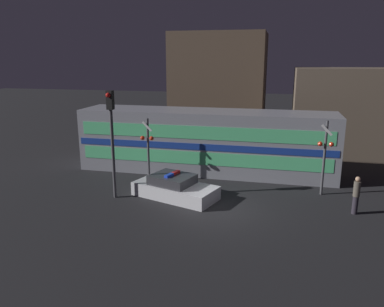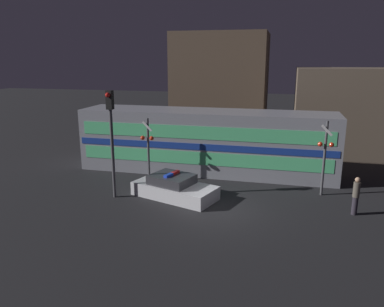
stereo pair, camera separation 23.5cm
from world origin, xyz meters
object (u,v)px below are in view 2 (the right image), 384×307
(police_car, at_px, (174,188))
(traffic_light_corner, at_px, (111,130))
(pedestrian, at_px, (356,196))
(train, at_px, (206,141))
(crossing_signal_near, at_px, (325,154))

(police_car, height_order, traffic_light_corner, traffic_light_corner)
(police_car, distance_m, pedestrian, 8.52)
(traffic_light_corner, bearing_deg, police_car, 14.28)
(train, distance_m, police_car, 5.06)
(pedestrian, xyz_separation_m, crossing_signal_near, (-1.23, 2.22, 1.29))
(police_car, xyz_separation_m, crossing_signal_near, (7.28, 2.05, 1.72))
(train, distance_m, pedestrian, 9.37)
(pedestrian, xyz_separation_m, traffic_light_corner, (-11.43, -0.57, 2.55))
(crossing_signal_near, relative_size, traffic_light_corner, 0.72)
(pedestrian, height_order, crossing_signal_near, crossing_signal_near)
(crossing_signal_near, bearing_deg, traffic_light_corner, -164.69)
(crossing_signal_near, bearing_deg, pedestrian, -61.14)
(crossing_signal_near, bearing_deg, train, 157.39)
(crossing_signal_near, height_order, traffic_light_corner, traffic_light_corner)
(train, relative_size, pedestrian, 8.77)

